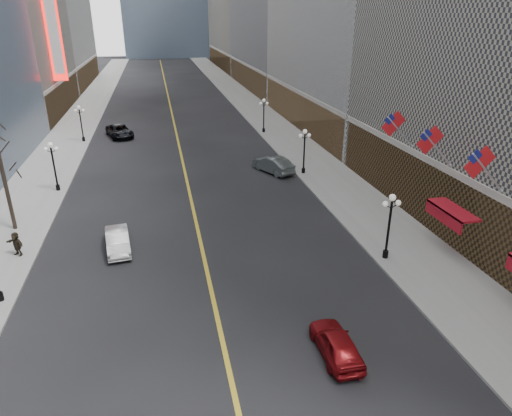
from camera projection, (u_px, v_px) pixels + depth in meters
name	position (u px, v px, depth m)	size (l,w,h in m)	color
sidewalk_east	(272.00, 125.00, 66.82)	(6.00, 230.00, 0.15)	gray
sidewalk_west	(71.00, 135.00, 61.41)	(6.00, 230.00, 0.15)	gray
lane_line	(173.00, 116.00, 73.14)	(0.25, 200.00, 0.02)	gold
streetlamp_east_1	(390.00, 220.00, 29.30)	(1.26, 0.44, 4.52)	black
streetlamp_east_2	(304.00, 147.00, 45.49)	(1.26, 0.44, 4.52)	black
streetlamp_east_3	(264.00, 112.00, 61.69)	(1.26, 0.44, 4.52)	black
streetlamp_west_2	(53.00, 161.00, 40.94)	(1.26, 0.44, 4.52)	black
streetlamp_west_3	(81.00, 120.00, 57.13)	(1.26, 0.44, 4.52)	black
flag_3	(482.00, 165.00, 25.56)	(2.87, 0.12, 2.87)	#B2B2B7
flag_4	(432.00, 142.00, 30.06)	(2.87, 0.12, 2.87)	#B2B2B7
flag_5	(395.00, 126.00, 34.56)	(2.87, 0.12, 2.87)	#B2B2B7
awning_c	(450.00, 212.00, 30.06)	(1.40, 4.00, 0.93)	maroon
theatre_marquee	(55.00, 38.00, 65.37)	(2.00, 0.55, 12.00)	red
car_nb_mid	(118.00, 241.00, 31.35)	(1.51, 4.32, 1.42)	#B9BABC
car_nb_far	(120.00, 131.00, 60.37)	(2.68, 5.82, 1.62)	black
car_sb_mid	(336.00, 343.00, 21.63)	(1.62, 4.02, 1.37)	maroon
car_sb_far	(273.00, 164.00, 46.87)	(1.78, 5.12, 1.69)	#565D5E
ped_west_far	(16.00, 244.00, 30.37)	(1.54, 0.44, 1.67)	black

